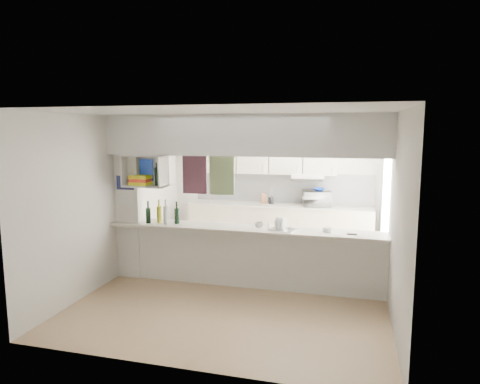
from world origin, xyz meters
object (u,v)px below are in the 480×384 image
(bowl, at_px, (319,189))
(dish_rack, at_px, (283,225))
(microwave, at_px, (317,198))
(wine_bottles, at_px, (163,215))

(bowl, xyz_separation_m, dish_rack, (-0.36, -2.16, -0.25))
(dish_rack, bearing_deg, microwave, 96.84)
(microwave, xyz_separation_m, dish_rack, (-0.32, -2.16, -0.07))
(bowl, xyz_separation_m, wine_bottles, (-2.26, -2.19, -0.19))
(microwave, xyz_separation_m, wine_bottles, (-2.23, -2.18, -0.01))
(bowl, height_order, wine_bottles, wine_bottles)
(dish_rack, distance_m, wine_bottles, 1.91)
(bowl, bearing_deg, microwave, -174.65)
(microwave, relative_size, dish_rack, 1.25)
(wine_bottles, bearing_deg, bowl, 44.03)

